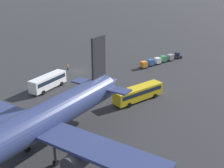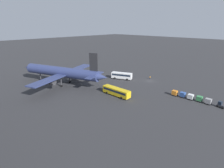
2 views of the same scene
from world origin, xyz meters
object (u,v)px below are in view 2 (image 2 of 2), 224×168
(cargo_cart_green, at_px, (199,99))
(cargo_cart_white, at_px, (191,97))
(cargo_cart_blue, at_px, (183,94))
(cargo_cart_orange, at_px, (175,93))
(shuttle_bus_near, at_px, (122,75))
(shuttle_bus_far, at_px, (116,91))
(cargo_cart_grey, at_px, (208,101))
(baggage_tug, at_px, (221,105))
(worker_person, at_px, (150,78))
(airplane, at_px, (62,72))

(cargo_cart_green, relative_size, cargo_cart_white, 1.00)
(cargo_cart_green, xyz_separation_m, cargo_cart_blue, (6.04, 0.43, 0.00))
(cargo_cart_white, distance_m, cargo_cart_orange, 6.05)
(shuttle_bus_near, height_order, cargo_cart_blue, shuttle_bus_near)
(shuttle_bus_far, distance_m, cargo_cart_grey, 33.24)
(baggage_tug, distance_m, cargo_cart_orange, 15.99)
(worker_person, bearing_deg, cargo_cart_green, 158.36)
(cargo_cart_green, bearing_deg, baggage_tug, -179.20)
(shuttle_bus_near, relative_size, cargo_cart_orange, 5.19)
(cargo_cart_grey, bearing_deg, airplane, 23.41)
(cargo_cart_white, bearing_deg, shuttle_bus_near, -2.57)
(cargo_cart_white, bearing_deg, airplane, 25.64)
(cargo_cart_orange, bearing_deg, shuttle_bus_far, 43.96)
(shuttle_bus_near, height_order, cargo_cart_white, shuttle_bus_near)
(baggage_tug, bearing_deg, cargo_cart_green, 8.22)
(shuttle_bus_near, distance_m, cargo_cart_orange, 29.52)
(cargo_cart_blue, bearing_deg, worker_person, -27.73)
(baggage_tug, bearing_deg, shuttle_bus_far, 34.89)
(cargo_cart_blue, bearing_deg, cargo_cart_white, -179.35)
(cargo_cart_grey, bearing_deg, cargo_cart_blue, 1.98)
(cargo_cart_green, bearing_deg, shuttle_bus_far, 33.26)
(worker_person, bearing_deg, shuttle_bus_far, 94.50)
(cargo_cart_white, bearing_deg, cargo_cart_blue, 0.65)
(airplane, bearing_deg, cargo_cart_green, -175.60)
(shuttle_bus_near, distance_m, cargo_cart_blue, 32.51)
(worker_person, distance_m, cargo_cart_white, 27.38)
(cargo_cart_grey, height_order, cargo_cart_orange, same)
(shuttle_bus_far, distance_m, worker_person, 28.01)
(cargo_cart_grey, distance_m, cargo_cart_white, 6.04)
(cargo_cart_grey, bearing_deg, shuttle_bus_near, -1.81)
(cargo_cart_green, bearing_deg, worker_person, -21.64)
(airplane, relative_size, cargo_cart_white, 21.78)
(airplane, bearing_deg, cargo_cart_orange, -172.06)
(worker_person, relative_size, cargo_cart_blue, 0.84)
(airplane, xyz_separation_m, worker_person, (-24.72, -35.25, -5.07))
(worker_person, xyz_separation_m, cargo_cart_blue, (-21.85, 11.49, 0.32))
(cargo_cart_grey, xyz_separation_m, cargo_cart_green, (3.02, -0.11, 0.00))
(cargo_cart_grey, bearing_deg, cargo_cart_green, -2.16)
(airplane, height_order, shuttle_bus_near, airplane)
(cargo_cart_white, bearing_deg, cargo_cart_green, -172.61)
(shuttle_bus_near, relative_size, worker_person, 6.14)
(cargo_cart_blue, bearing_deg, shuttle_bus_near, -2.87)
(cargo_cart_orange, bearing_deg, cargo_cart_blue, -172.75)
(airplane, relative_size, baggage_tug, 17.61)
(baggage_tug, xyz_separation_m, cargo_cart_grey, (3.89, 0.21, 0.25))
(shuttle_bus_far, xyz_separation_m, cargo_cart_blue, (-19.65, -16.42, -0.68))
(shuttle_bus_near, bearing_deg, cargo_cart_orange, 152.89)
(airplane, relative_size, cargo_cart_blue, 21.78)
(shuttle_bus_far, bearing_deg, cargo_cart_green, -148.24)
(baggage_tug, bearing_deg, shuttle_bus_near, 6.03)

